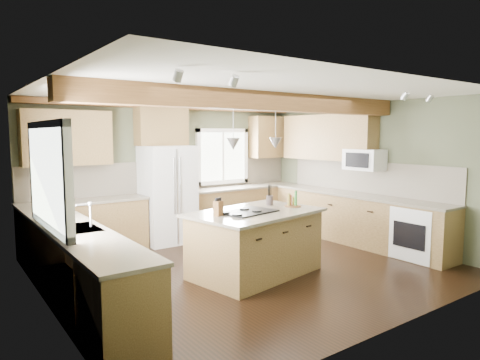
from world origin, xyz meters
TOP-DOWN VIEW (x-y plane):
  - floor at (0.00, 0.00)m, footprint 5.60×5.60m
  - ceiling at (0.00, 0.00)m, footprint 5.60×5.60m
  - wall_back at (0.00, 2.50)m, footprint 5.60×0.00m
  - wall_left at (-2.80, 0.00)m, footprint 0.00×5.00m
  - wall_right at (2.80, 0.00)m, footprint 0.00×5.00m
  - ceiling_beam at (0.00, -0.28)m, footprint 5.55×0.26m
  - soffit_trim at (0.00, 2.40)m, footprint 5.55×0.20m
  - backsplash_back at (0.00, 2.48)m, footprint 5.58×0.03m
  - backsplash_right at (2.78, 0.05)m, footprint 0.03×3.70m
  - base_cab_back_left at (-1.79, 2.20)m, footprint 2.02×0.60m
  - counter_back_left at (-1.79, 2.20)m, footprint 2.06×0.64m
  - base_cab_back_right at (1.49, 2.20)m, footprint 2.62×0.60m
  - counter_back_right at (1.49, 2.20)m, footprint 2.66×0.64m
  - base_cab_left at (-2.50, 0.05)m, footprint 0.60×3.70m
  - counter_left at (-2.50, 0.05)m, footprint 0.64×3.74m
  - base_cab_right at (2.50, 0.05)m, footprint 0.60×3.70m
  - counter_right at (2.50, 0.05)m, footprint 0.64×3.74m
  - upper_cab_back_left at (-1.99, 2.33)m, footprint 1.40×0.35m
  - upper_cab_over_fridge at (-0.30, 2.33)m, footprint 0.96×0.35m
  - upper_cab_right at (2.62, 0.90)m, footprint 0.35×2.20m
  - upper_cab_back_corner at (2.30, 2.33)m, footprint 0.90×0.35m
  - window_left at (-2.78, 0.05)m, footprint 0.04×1.60m
  - window_back at (1.15, 2.48)m, footprint 1.10×0.04m
  - sink at (-2.50, 0.05)m, footprint 0.50×0.65m
  - faucet at (-2.32, 0.05)m, footprint 0.02×0.02m
  - dishwasher at (-2.49, -1.25)m, footprint 0.60×0.60m
  - oven at (2.49, -1.25)m, footprint 0.60×0.72m
  - microwave at (2.58, -0.05)m, footprint 0.40×0.70m
  - pendant_left at (-0.54, -0.36)m, footprint 0.18×0.18m
  - pendant_right at (0.33, -0.20)m, footprint 0.18×0.18m
  - refrigerator at (-0.30, 2.12)m, footprint 0.90×0.74m
  - island at (-0.11, -0.28)m, footprint 1.93×1.38m
  - island_top at (-0.11, -0.28)m, footprint 2.07×1.51m
  - cooktop at (-0.25, -0.31)m, footprint 0.84×0.64m
  - knife_block at (-0.73, -0.26)m, footprint 0.14×0.13m
  - utensil_crock at (0.40, 0.01)m, footprint 0.15×0.15m
  - bottle_tray at (0.60, -0.30)m, footprint 0.30×0.30m

SIDE VIEW (x-z plane):
  - floor at x=0.00m, z-range 0.00..0.00m
  - dishwasher at x=-2.49m, z-range 0.01..0.85m
  - oven at x=2.49m, z-range 0.01..0.85m
  - base_cab_back_left at x=-1.79m, z-range 0.00..0.88m
  - base_cab_back_right at x=1.49m, z-range 0.00..0.88m
  - base_cab_left at x=-2.50m, z-range 0.00..0.88m
  - base_cab_right at x=2.50m, z-range 0.00..0.88m
  - island at x=-0.11m, z-range 0.00..0.88m
  - counter_back_left at x=-1.79m, z-range 0.88..0.92m
  - counter_back_right at x=1.49m, z-range 0.88..0.92m
  - counter_left at x=-2.50m, z-range 0.88..0.92m
  - counter_right at x=2.50m, z-range 0.88..0.92m
  - refrigerator at x=-0.30m, z-range 0.00..1.80m
  - island_top at x=-0.11m, z-range 0.88..0.92m
  - sink at x=-2.50m, z-range 0.89..0.92m
  - cooktop at x=-0.25m, z-range 0.92..0.94m
  - utensil_crock at x=0.40m, z-range 0.92..1.06m
  - knife_block at x=-0.73m, z-range 0.92..1.12m
  - bottle_tray at x=0.60m, z-range 0.92..1.15m
  - faucet at x=-2.32m, z-range 0.91..1.19m
  - backsplash_back at x=0.00m, z-range 0.92..1.50m
  - backsplash_right at x=2.78m, z-range 0.92..1.50m
  - wall_back at x=0.00m, z-range -1.50..4.10m
  - wall_left at x=-2.80m, z-range -1.20..3.80m
  - wall_right at x=2.80m, z-range -1.20..3.80m
  - window_back at x=1.15m, z-range 1.05..2.05m
  - window_left at x=-2.78m, z-range 1.02..2.08m
  - microwave at x=2.58m, z-range 1.36..1.74m
  - pendant_left at x=-0.54m, z-range 1.80..1.96m
  - pendant_right at x=0.33m, z-range 1.80..1.96m
  - upper_cab_back_left at x=-1.99m, z-range 1.50..2.40m
  - upper_cab_right at x=2.62m, z-range 1.50..2.40m
  - upper_cab_back_corner at x=2.30m, z-range 1.50..2.40m
  - upper_cab_over_fridge at x=-0.30m, z-range 1.80..2.50m
  - ceiling_beam at x=0.00m, z-range 2.34..2.60m
  - soffit_trim at x=0.00m, z-range 2.49..2.59m
  - ceiling at x=0.00m, z-range 2.60..2.60m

